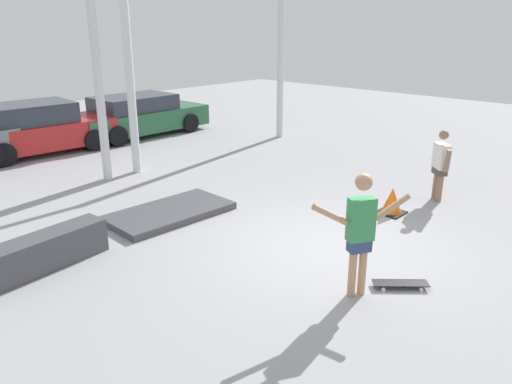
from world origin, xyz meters
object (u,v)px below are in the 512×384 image
Objects in this scene: grind_box at (42,253)px; bystander at (441,163)px; skateboard at (400,283)px; skateboarder at (360,228)px; parked_car_red at (36,129)px; manual_pad at (170,212)px; traffic_cone at (392,201)px; parked_car_green at (138,116)px.

bystander is at bearing -23.38° from grind_box.
skateboarder is at bearing -163.68° from skateboard.
skateboarder is 0.42× the size of parked_car_red.
bystander reaches higher than manual_pad.
grind_box is at bearing 154.46° from traffic_cone.
skateboard is 0.48× the size of bystander.
manual_pad is at bearing 7.58° from grind_box.
manual_pad is 0.57× the size of parked_car_red.
bystander is (3.84, -9.97, 0.12)m from parked_car_red.
grind_box is 0.45× the size of parked_car_green.
skateboarder is 11.35m from parked_car_green.
skateboarder reaches higher than traffic_cone.
parked_car_green is at bearing 121.18° from skateboard.
skateboard is (0.58, -0.36, -0.92)m from skateboarder.
traffic_cone is at bearing -25.54° from grind_box.
skateboarder reaches higher than parked_car_red.
skateboarder is at bearing -109.89° from parked_car_green.
bystander is (4.41, 0.83, -0.19)m from skateboarder.
parked_car_green is at bearing -134.98° from bystander.
bystander is at bearing -37.83° from manual_pad.
grind_box is 3.93× the size of traffic_cone.
parked_car_red reaches higher than traffic_cone.
skateboard is 11.17m from parked_car_red.
skateboarder is 1.17× the size of bystander.
skateboard is 5.25m from grind_box.
skateboarder reaches higher than manual_pad.
skateboarder is at bearing -91.12° from manual_pad.
traffic_cone reaches higher than skateboard.
parked_car_red reaches higher than manual_pad.
traffic_cone is at bearing 78.72° from skateboard.
skateboard is 1.38× the size of traffic_cone.
manual_pad is at bearing -86.02° from bystander.
skateboarder reaches higher than skateboard.
skateboarder is 0.38× the size of parked_car_green.
skateboard is at bearing -149.03° from traffic_cone.
grind_box reaches higher than skateboard.
grind_box is (-3.14, 4.20, 0.20)m from skateboard.
manual_pad is 6.65m from parked_car_red.
parked_car_red is at bearing 116.73° from skateboarder.
parked_car_green is 9.85m from bystander.
grind_box is 7.63m from parked_car_red.
skateboard is at bearing -106.55° from parked_car_green.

